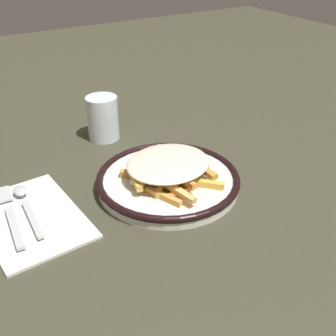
% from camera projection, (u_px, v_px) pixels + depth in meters
% --- Properties ---
extents(ground_plane, '(2.60, 2.60, 0.00)m').
position_uv_depth(ground_plane, '(168.00, 187.00, 0.75)').
color(ground_plane, '#3A3A29').
extents(plate, '(0.25, 0.25, 0.03)m').
position_uv_depth(plate, '(168.00, 180.00, 0.74)').
color(plate, silver).
rests_on(plate, ground_plane).
extents(fries_heap, '(0.17, 0.18, 0.04)m').
position_uv_depth(fries_heap, '(168.00, 166.00, 0.73)').
color(fries_heap, orange).
rests_on(fries_heap, plate).
extents(napkin, '(0.16, 0.23, 0.01)m').
position_uv_depth(napkin, '(31.00, 217.00, 0.67)').
color(napkin, silver).
rests_on(napkin, ground_plane).
extents(fork, '(0.03, 0.18, 0.01)m').
position_uv_depth(fork, '(11.00, 215.00, 0.66)').
color(fork, silver).
rests_on(fork, napkin).
extents(spoon, '(0.02, 0.15, 0.01)m').
position_uv_depth(spoon, '(25.00, 201.00, 0.69)').
color(spoon, silver).
rests_on(spoon, napkin).
extents(water_glass, '(0.07, 0.07, 0.09)m').
position_uv_depth(water_glass, '(103.00, 118.00, 0.89)').
color(water_glass, silver).
rests_on(water_glass, ground_plane).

